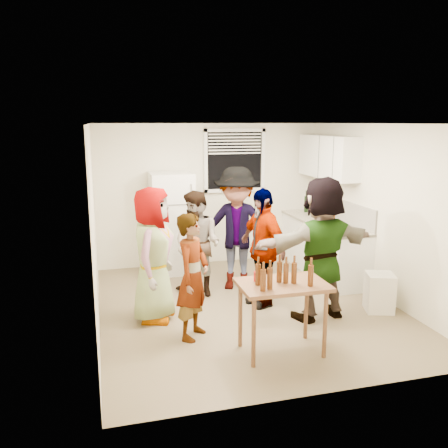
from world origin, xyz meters
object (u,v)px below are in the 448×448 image
object	(u,v)px
guest_black	(261,304)
guest_orange	(318,317)
wine_bottle	(306,212)
beer_bottle_table	(286,283)
red_cup	(257,281)
guest_stripe	(194,336)
trash_bin	(379,293)
serving_table	(281,351)
guest_back_right	(236,288)
refrigerator	(172,223)
guest_grey	(155,318)
kettle	(318,220)
beer_bottle_counter	(333,228)
blue_cup	(332,232)
guest_back_left	(198,294)

from	to	relation	value
guest_black	guest_orange	xyz separation A→B (m)	(0.58, -0.63, 0.00)
wine_bottle	beer_bottle_table	distance (m)	3.77
red_cup	guest_stripe	world-z (taller)	red_cup
trash_bin	beer_bottle_table	distance (m)	1.94
serving_table	guest_back_right	distance (m)	2.14
refrigerator	wine_bottle	bearing A→B (deg)	1.98
beer_bottle_table	guest_grey	world-z (taller)	beer_bottle_table
beer_bottle_table	wine_bottle	bearing A→B (deg)	62.14
refrigerator	kettle	world-z (taller)	refrigerator
guest_stripe	guest_orange	size ratio (longest dim) A/B	0.80
red_cup	guest_stripe	xyz separation A→B (m)	(-0.62, 0.50, -0.81)
kettle	guest_back_right	world-z (taller)	kettle
beer_bottle_counter	guest_stripe	size ratio (longest dim) A/B	0.16
blue_cup	guest_back_left	bearing A→B (deg)	171.69
beer_bottle_counter	trash_bin	distance (m)	1.40
trash_bin	guest_stripe	xyz separation A→B (m)	(-2.59, -0.13, -0.25)
beer_bottle_counter	guest_back_left	xyz separation A→B (m)	(-2.16, 0.02, -0.90)
guest_back_right	kettle	bearing A→B (deg)	40.91
guest_grey	beer_bottle_counter	bearing A→B (deg)	-53.76
serving_table	guest_back_right	world-z (taller)	serving_table
trash_bin	guest_grey	xyz separation A→B (m)	(-2.98, 0.52, -0.25)
blue_cup	guest_back_left	distance (m)	2.22
beer_bottle_table	guest_grey	size ratio (longest dim) A/B	0.13
guest_grey	guest_back_right	size ratio (longest dim) A/B	0.93
beer_bottle_counter	guest_back_left	size ratio (longest dim) A/B	0.15
guest_stripe	guest_orange	distance (m)	1.72
guest_orange	guest_back_right	bearing A→B (deg)	-70.30
blue_cup	beer_bottle_table	xyz separation A→B (m)	(-1.45, -1.73, -0.09)
trash_bin	beer_bottle_table	world-z (taller)	beer_bottle_table
beer_bottle_counter	guest_back_left	world-z (taller)	beer_bottle_counter
guest_grey	guest_stripe	xyz separation A→B (m)	(0.39, -0.65, 0.00)
wine_bottle	serving_table	size ratio (longest dim) A/B	0.31
kettle	blue_cup	bearing A→B (deg)	-126.63
serving_table	refrigerator	bearing A→B (deg)	102.37
beer_bottle_table	guest_back_right	bearing A→B (deg)	87.84
refrigerator	red_cup	distance (m)	3.14
red_cup	guest_orange	world-z (taller)	red_cup
blue_cup	guest_black	xyz separation A→B (m)	(-1.22, -0.31, -0.90)
beer_bottle_counter	guest_orange	distance (m)	1.71
beer_bottle_counter	guest_back_right	xyz separation A→B (m)	(-1.53, 0.15, -0.90)
beer_bottle_counter	guest_stripe	xyz separation A→B (m)	(-2.51, -1.36, -0.90)
blue_cup	guest_back_right	size ratio (longest dim) A/B	0.07
trash_bin	guest_stripe	distance (m)	2.61
trash_bin	wine_bottle	bearing A→B (deg)	88.53
guest_grey	guest_orange	distance (m)	2.16
trash_bin	guest_orange	xyz separation A→B (m)	(-0.88, 0.02, -0.25)
guest_back_left	guest_black	bearing A→B (deg)	7.47
blue_cup	beer_bottle_table	world-z (taller)	blue_cup
refrigerator	guest_back_left	distance (m)	1.50
trash_bin	guest_back_left	world-z (taller)	trash_bin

